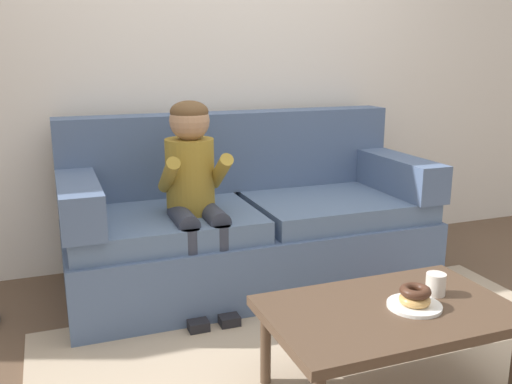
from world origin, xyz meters
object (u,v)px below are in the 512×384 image
(donut, at_px, (415,300))
(toy_controller, at_px, (409,311))
(couch, at_px, (247,224))
(person_child, at_px, (194,184))
(mug, at_px, (436,284))
(coffee_table, at_px, (389,317))

(donut, xyz_separation_m, toy_controller, (0.42, 0.59, -0.39))
(couch, bearing_deg, person_child, -150.34)
(mug, bearing_deg, toy_controller, 62.21)
(mug, height_order, toy_controller, mug)
(person_child, bearing_deg, toy_controller, -28.38)
(coffee_table, height_order, toy_controller, coffee_table)
(donut, bearing_deg, person_child, 117.00)
(mug, relative_size, toy_controller, 0.40)
(couch, relative_size, person_child, 1.90)
(couch, height_order, toy_controller, couch)
(coffee_table, bearing_deg, person_child, 113.86)
(couch, bearing_deg, donut, -81.35)
(coffee_table, relative_size, person_child, 0.87)
(coffee_table, height_order, mug, mug)
(person_child, distance_m, mug, 1.31)
(person_child, relative_size, toy_controller, 4.87)
(donut, bearing_deg, coffee_table, 161.23)
(mug, bearing_deg, person_child, 124.43)
(person_child, bearing_deg, couch, 29.66)
(couch, distance_m, donut, 1.36)
(couch, bearing_deg, coffee_table, -85.00)
(mug, bearing_deg, couch, 105.60)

